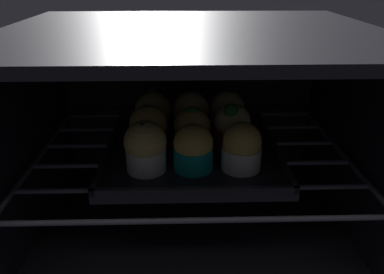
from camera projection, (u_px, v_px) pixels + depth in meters
The scene contains 12 objects.
oven_cavity at pixel (191, 127), 68.19cm from camera, with size 59.00×47.00×37.00cm.
oven_rack at pixel (192, 154), 65.78cm from camera, with size 54.80×42.00×0.80cm.
baking_tray at pixel (192, 151), 64.46cm from camera, with size 29.32×29.32×2.20cm.
muffin_row0_col0 at pixel (146, 147), 55.99cm from camera, with size 6.55×6.55×8.07cm.
muffin_row0_col1 at pixel (195, 149), 56.50cm from camera, with size 6.18×6.18×7.44cm.
muffin_row0_col2 at pixel (242, 148), 56.57cm from camera, with size 6.18×6.18×7.69cm.
muffin_row1_col0 at pixel (149, 129), 62.14cm from camera, with size 6.46×6.46×8.14cm.
muffin_row1_col1 at pixel (194, 130), 62.48cm from camera, with size 6.29×6.29×7.97cm.
muffin_row1_col2 at pixel (232, 127), 63.02cm from camera, with size 6.19×6.19×8.41cm.
muffin_row2_col0 at pixel (153, 113), 69.29cm from camera, with size 6.78×6.78×8.40cm.
muffin_row2_col1 at pixel (191, 113), 68.96cm from camera, with size 6.64×6.64×8.04cm.
muffin_row2_col2 at pixel (227, 112), 69.60cm from camera, with size 6.21×6.21×7.94cm.
Camera 1 is at (-1.56, -36.31, 44.14)cm, focal length 34.38 mm.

